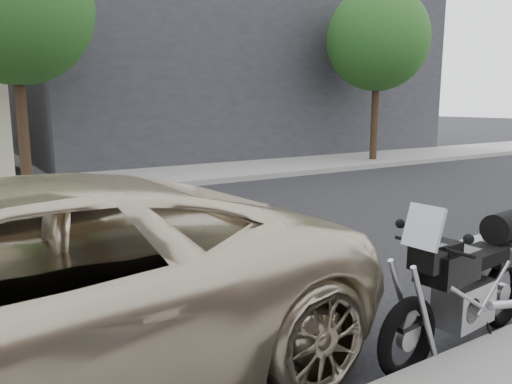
# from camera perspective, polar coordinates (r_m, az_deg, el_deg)

# --- Properties ---
(ground) EXTENTS (120.00, 120.00, 0.00)m
(ground) POSITION_cam_1_polar(r_m,az_deg,el_deg) (7.56, -2.33, -5.86)
(ground) COLOR black
(ground) RESTS_ON ground
(far_sidewalk) EXTENTS (44.00, 3.00, 0.15)m
(far_sidewalk) POSITION_cam_1_polar(r_m,az_deg,el_deg) (13.44, -16.47, 1.18)
(far_sidewalk) COLOR gray
(far_sidewalk) RESTS_ON ground
(far_building_dark) EXTENTS (16.00, 11.00, 7.00)m
(far_building_dark) POSITION_cam_1_polar(r_m,az_deg,el_deg) (22.50, -4.42, 13.80)
(far_building_dark) COLOR #292A2E
(far_building_dark) RESTS_ON ground
(street_tree_left) EXTENTS (3.40, 3.40, 5.70)m
(street_tree_left) POSITION_cam_1_polar(r_m,az_deg,el_deg) (17.75, 13.75, 16.58)
(street_tree_left) COLOR #332317
(street_tree_left) RESTS_ON far_sidewalk
(street_tree_mid) EXTENTS (3.40, 3.40, 5.70)m
(street_tree_mid) POSITION_cam_1_polar(r_m,az_deg,el_deg) (12.55, -26.05, 18.62)
(street_tree_mid) COLOR #332317
(street_tree_mid) RESTS_ON far_sidewalk
(motorcycle) EXTENTS (2.13, 0.80, 1.35)m
(motorcycle) POSITION_cam_1_polar(r_m,az_deg,el_deg) (4.74, 23.10, -9.28)
(motorcycle) COLOR black
(motorcycle) RESTS_ON ground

